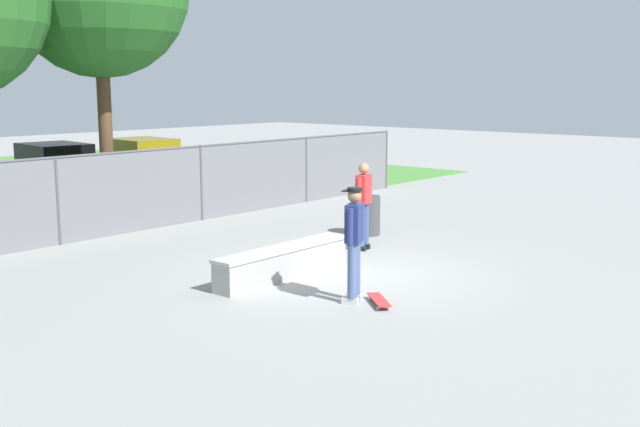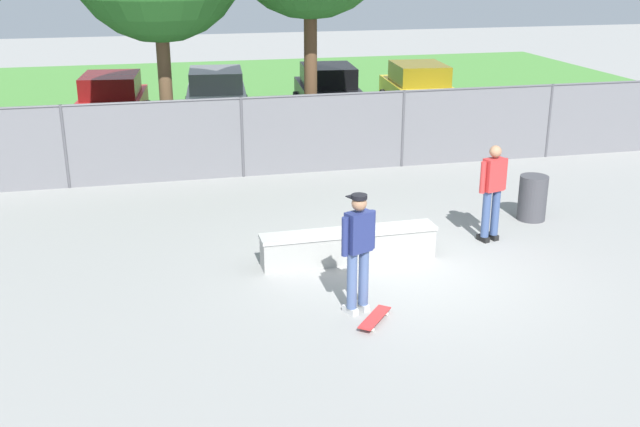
% 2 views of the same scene
% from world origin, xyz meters
% --- Properties ---
extents(ground_plane, '(80.00, 80.00, 0.00)m').
position_xyz_m(ground_plane, '(0.00, 0.00, 0.00)').
color(ground_plane, gray).
extents(grass_strip, '(31.96, 20.00, 0.02)m').
position_xyz_m(grass_strip, '(0.00, 16.63, 0.01)').
color(grass_strip, '#478438').
rests_on(grass_strip, ground).
extents(concrete_ledge, '(3.09, 0.53, 0.57)m').
position_xyz_m(concrete_ledge, '(-0.92, 0.73, 0.29)').
color(concrete_ledge, '#999993').
rests_on(concrete_ledge, ground).
extents(skateboarder, '(0.56, 0.39, 1.84)m').
position_xyz_m(skateboarder, '(-1.31, -1.18, 1.03)').
color(skateboarder, beige).
rests_on(skateboarder, ground).
extents(skateboard, '(0.66, 0.74, 0.09)m').
position_xyz_m(skateboard, '(-1.16, -1.56, 0.07)').
color(skateboard, red).
rests_on(skateboard, ground).
extents(chainlink_fence, '(20.03, 0.07, 1.92)m').
position_xyz_m(chainlink_fence, '(0.00, 6.33, 1.04)').
color(chainlink_fence, '#4C4C51').
rests_on(chainlink_fence, ground).
extents(car_red, '(2.32, 4.35, 1.66)m').
position_xyz_m(car_red, '(-5.14, 12.22, 0.84)').
color(car_red, '#B21E1E').
rests_on(car_red, ground).
extents(car_silver, '(2.32, 4.35, 1.66)m').
position_xyz_m(car_silver, '(-1.98, 12.50, 0.84)').
color(car_silver, '#B7BABF').
rests_on(car_silver, ground).
extents(car_black, '(2.32, 4.35, 1.66)m').
position_xyz_m(car_black, '(1.63, 12.53, 0.84)').
color(car_black, black).
rests_on(car_black, ground).
extents(car_yellow, '(2.32, 4.35, 1.66)m').
position_xyz_m(car_yellow, '(4.63, 12.24, 0.84)').
color(car_yellow, gold).
rests_on(car_yellow, ground).
extents(bystander, '(0.58, 0.35, 1.82)m').
position_xyz_m(bystander, '(1.88, 1.08, 1.01)').
color(bystander, black).
rests_on(bystander, ground).
extents(trash_bin, '(0.56, 0.56, 0.90)m').
position_xyz_m(trash_bin, '(3.22, 1.97, 0.45)').
color(trash_bin, '#3F3F44').
rests_on(trash_bin, ground).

